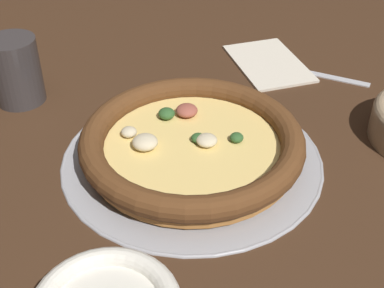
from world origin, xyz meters
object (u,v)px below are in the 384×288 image
Objects in this scene: pizza at (192,143)px; fork at (300,70)px; pizza_tray at (192,157)px; drinking_cup at (16,71)px; napkin at (269,62)px.

pizza is 0.27m from fork.
drinking_cup reaches higher than pizza_tray.
fork is at bearing -146.93° from napkin.
fork is at bearing -68.05° from pizza.
drinking_cup reaches higher than napkin.
pizza reaches higher than napkin.
pizza reaches higher than fork.
napkin is at bearing -1.48° from fork.
drinking_cup reaches higher than pizza.
napkin reaches higher than pizza_tray.
pizza is 0.27m from napkin.
pizza_tray is at bearing 77.49° from fork.
pizza reaches higher than pizza_tray.
drinking_cup is at bearing 29.74° from pizza_tray.
drinking_cup is 0.56× the size of fork.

